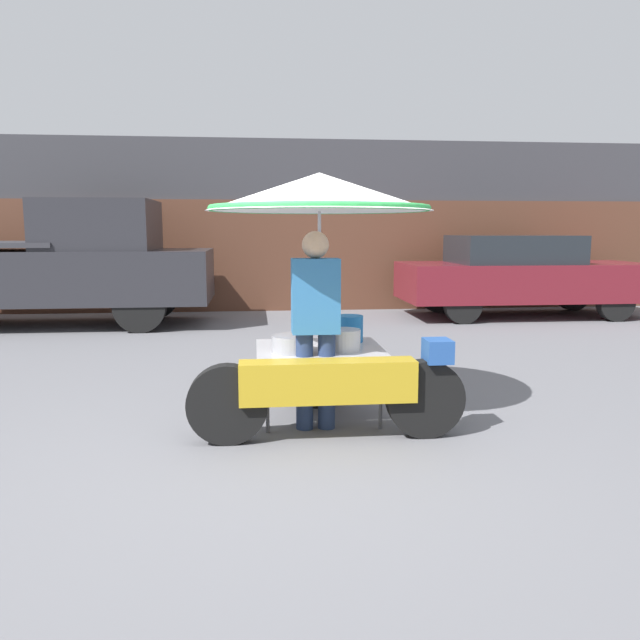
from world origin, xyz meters
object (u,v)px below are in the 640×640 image
Objects in this scene: vendor_person at (315,320)px; pickup_truck at (58,266)px; vendor_motorcycle_cart at (321,230)px; parked_car at (521,275)px.

pickup_truck reaches higher than vendor_person.
vendor_motorcycle_cart reaches higher than parked_car.
parked_car is at bearing 53.75° from vendor_motorcycle_cart.
vendor_person is at bearing -57.54° from pickup_truck.
pickup_truck is at bearing 122.46° from vendor_person.
vendor_person reaches higher than parked_car.
vendor_motorcycle_cart is at bearing 74.32° from vendor_person.
vendor_person is (-0.07, -0.26, -0.71)m from vendor_motorcycle_cart.
parked_car is at bearing 2.15° from pickup_truck.
vendor_person is 0.36× the size of parked_car.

